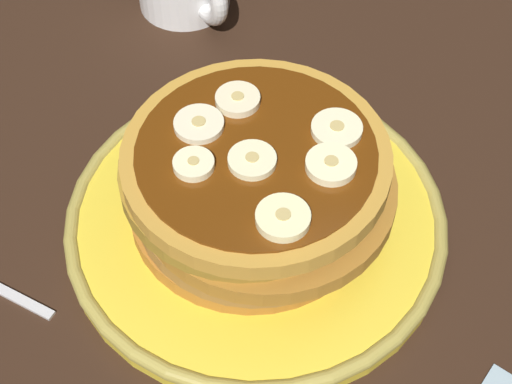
{
  "coord_description": "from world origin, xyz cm",
  "views": [
    {
      "loc": [
        27.96,
        -17.28,
        46.2
      ],
      "look_at": [
        0.0,
        0.0,
        4.18
      ],
      "focal_mm": 54.42,
      "sensor_mm": 36.0,
      "label": 1
    }
  ],
  "objects_px": {
    "banana_slice_3": "(331,165)",
    "banana_slice_5": "(283,218)",
    "banana_slice_0": "(252,161)",
    "banana_slice_4": "(238,100)",
    "banana_slice_1": "(199,125)",
    "pancake_stack": "(254,184)",
    "plate": "(256,219)",
    "banana_slice_6": "(194,165)",
    "banana_slice_2": "(337,129)"
  },
  "relations": [
    {
      "from": "plate",
      "to": "banana_slice_2",
      "type": "height_order",
      "value": "banana_slice_2"
    },
    {
      "from": "plate",
      "to": "banana_slice_6",
      "type": "distance_m",
      "value": 0.09
    },
    {
      "from": "banana_slice_4",
      "to": "banana_slice_6",
      "type": "distance_m",
      "value": 0.06
    },
    {
      "from": "banana_slice_1",
      "to": "banana_slice_6",
      "type": "distance_m",
      "value": 0.03
    },
    {
      "from": "plate",
      "to": "banana_slice_5",
      "type": "bearing_deg",
      "value": -15.63
    },
    {
      "from": "banana_slice_0",
      "to": "banana_slice_5",
      "type": "height_order",
      "value": "banana_slice_5"
    },
    {
      "from": "pancake_stack",
      "to": "banana_slice_1",
      "type": "distance_m",
      "value": 0.06
    },
    {
      "from": "banana_slice_4",
      "to": "banana_slice_6",
      "type": "relative_size",
      "value": 1.16
    },
    {
      "from": "plate",
      "to": "banana_slice_3",
      "type": "relative_size",
      "value": 8.39
    },
    {
      "from": "plate",
      "to": "banana_slice_3",
      "type": "height_order",
      "value": "banana_slice_3"
    },
    {
      "from": "banana_slice_1",
      "to": "banana_slice_6",
      "type": "relative_size",
      "value": 1.26
    },
    {
      "from": "banana_slice_1",
      "to": "banana_slice_5",
      "type": "relative_size",
      "value": 1.0
    },
    {
      "from": "plate",
      "to": "banana_slice_1",
      "type": "distance_m",
      "value": 0.09
    },
    {
      "from": "banana_slice_3",
      "to": "banana_slice_5",
      "type": "bearing_deg",
      "value": -68.51
    },
    {
      "from": "banana_slice_2",
      "to": "banana_slice_5",
      "type": "relative_size",
      "value": 1.02
    },
    {
      "from": "plate",
      "to": "banana_slice_3",
      "type": "distance_m",
      "value": 0.09
    },
    {
      "from": "banana_slice_5",
      "to": "banana_slice_6",
      "type": "distance_m",
      "value": 0.07
    },
    {
      "from": "banana_slice_0",
      "to": "banana_slice_1",
      "type": "distance_m",
      "value": 0.05
    },
    {
      "from": "banana_slice_3",
      "to": "banana_slice_4",
      "type": "bearing_deg",
      "value": -165.75
    },
    {
      "from": "banana_slice_3",
      "to": "banana_slice_1",
      "type": "bearing_deg",
      "value": -144.38
    },
    {
      "from": "banana_slice_3",
      "to": "banana_slice_5",
      "type": "height_order",
      "value": "same"
    },
    {
      "from": "banana_slice_2",
      "to": "banana_slice_4",
      "type": "height_order",
      "value": "same"
    },
    {
      "from": "banana_slice_5",
      "to": "banana_slice_0",
      "type": "bearing_deg",
      "value": 170.37
    },
    {
      "from": "banana_slice_6",
      "to": "banana_slice_2",
      "type": "bearing_deg",
      "value": 76.56
    },
    {
      "from": "banana_slice_6",
      "to": "banana_slice_5",
      "type": "bearing_deg",
      "value": 20.99
    },
    {
      "from": "plate",
      "to": "pancake_stack",
      "type": "xyz_separation_m",
      "value": [
        -0.0,
        -0.0,
        0.04
      ]
    },
    {
      "from": "plate",
      "to": "banana_slice_2",
      "type": "bearing_deg",
      "value": 75.95
    },
    {
      "from": "banana_slice_1",
      "to": "banana_slice_5",
      "type": "height_order",
      "value": "banana_slice_5"
    },
    {
      "from": "plate",
      "to": "pancake_stack",
      "type": "bearing_deg",
      "value": -126.98
    },
    {
      "from": "pancake_stack",
      "to": "banana_slice_6",
      "type": "distance_m",
      "value": 0.05
    },
    {
      "from": "banana_slice_0",
      "to": "banana_slice_4",
      "type": "xyz_separation_m",
      "value": [
        -0.05,
        0.02,
        0.0
      ]
    },
    {
      "from": "banana_slice_0",
      "to": "banana_slice_5",
      "type": "bearing_deg",
      "value": -9.63
    },
    {
      "from": "banana_slice_5",
      "to": "banana_slice_6",
      "type": "bearing_deg",
      "value": -159.01
    },
    {
      "from": "banana_slice_1",
      "to": "banana_slice_2",
      "type": "xyz_separation_m",
      "value": [
        0.05,
        0.07,
        0.0
      ]
    },
    {
      "from": "pancake_stack",
      "to": "banana_slice_3",
      "type": "height_order",
      "value": "banana_slice_3"
    },
    {
      "from": "plate",
      "to": "banana_slice_1",
      "type": "xyz_separation_m",
      "value": [
        -0.04,
        -0.02,
        0.08
      ]
    },
    {
      "from": "banana_slice_0",
      "to": "banana_slice_2",
      "type": "relative_size",
      "value": 0.92
    },
    {
      "from": "plate",
      "to": "banana_slice_5",
      "type": "relative_size",
      "value": 8.18
    },
    {
      "from": "banana_slice_1",
      "to": "banana_slice_4",
      "type": "relative_size",
      "value": 1.09
    },
    {
      "from": "banana_slice_4",
      "to": "banana_slice_5",
      "type": "relative_size",
      "value": 0.92
    },
    {
      "from": "banana_slice_4",
      "to": "banana_slice_6",
      "type": "xyz_separation_m",
      "value": [
        0.03,
        -0.05,
        -0.0
      ]
    },
    {
      "from": "pancake_stack",
      "to": "banana_slice_6",
      "type": "bearing_deg",
      "value": -101.75
    },
    {
      "from": "plate",
      "to": "banana_slice_3",
      "type": "xyz_separation_m",
      "value": [
        0.04,
        0.03,
        0.08
      ]
    },
    {
      "from": "banana_slice_2",
      "to": "plate",
      "type": "bearing_deg",
      "value": -104.05
    },
    {
      "from": "banana_slice_5",
      "to": "plate",
      "type": "bearing_deg",
      "value": 164.37
    },
    {
      "from": "pancake_stack",
      "to": "banana_slice_1",
      "type": "xyz_separation_m",
      "value": [
        -0.04,
        -0.02,
        0.04
      ]
    },
    {
      "from": "banana_slice_4",
      "to": "banana_slice_5",
      "type": "distance_m",
      "value": 0.1
    },
    {
      "from": "pancake_stack",
      "to": "banana_slice_0",
      "type": "distance_m",
      "value": 0.04
    },
    {
      "from": "pancake_stack",
      "to": "banana_slice_0",
      "type": "height_order",
      "value": "banana_slice_0"
    },
    {
      "from": "plate",
      "to": "pancake_stack",
      "type": "distance_m",
      "value": 0.04
    }
  ]
}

